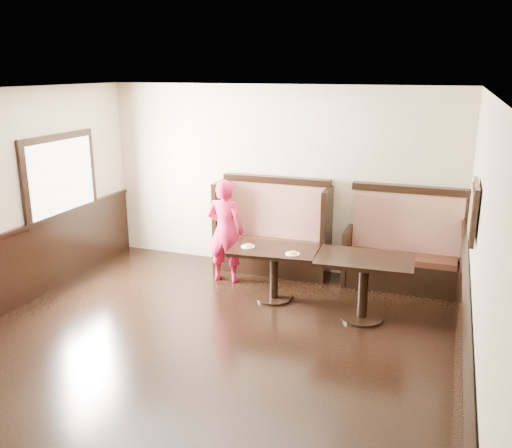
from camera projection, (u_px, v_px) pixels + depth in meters
The scene contains 9 objects.
ground at pixel (171, 379), 5.47m from camera, with size 7.00×7.00×0.00m, color black.
room_shell at pixel (156, 303), 5.64m from camera, with size 7.00×7.00×7.00m.
booth_main at pixel (273, 237), 8.30m from camera, with size 1.75×0.72×1.45m.
booth_neighbor at pixel (404, 254), 7.67m from camera, with size 1.65×0.72×1.45m.
table_main at pixel (274, 260), 7.21m from camera, with size 1.20×0.81×0.72m.
table_neighbor at pixel (364, 273), 6.62m from camera, with size 1.20×0.82×0.81m.
child at pixel (225, 231), 7.81m from camera, with size 0.55×0.36×1.52m, color #DA1744.
pizza_plate_left at pixel (248, 246), 7.23m from camera, with size 0.18×0.18×0.03m.
pizza_plate_right at pixel (293, 253), 6.94m from camera, with size 0.19×0.19×0.03m.
Camera 1 is at (2.46, -4.24, 3.01)m, focal length 38.00 mm.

